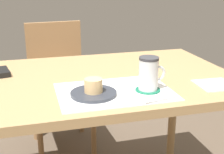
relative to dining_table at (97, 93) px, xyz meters
The scene contains 9 objects.
dining_table is the anchor object (origin of this frame).
wooden_chair 0.81m from the dining_table, 97.35° to the left, with size 0.45×0.45×0.87m.
placemat 0.22m from the dining_table, 82.80° to the right, with size 0.45×0.31×0.00m, color white.
pastry_plate 0.25m from the dining_table, 105.57° to the right, with size 0.18×0.18×0.01m, color #333842.
pastry 0.26m from the dining_table, 105.57° to the right, with size 0.07×0.07×0.05m, color #E5BC7F.
coffee_coaster 0.29m from the dining_table, 56.44° to the right, with size 0.10×0.10×0.01m, color #196B4C.
coffee_mug 0.32m from the dining_table, 56.06° to the right, with size 0.11×0.08×0.13m.
teaspoon 0.39m from the dining_table, 65.01° to the right, with size 0.01×0.01×0.13m, color silver.
paper_napkin 0.52m from the dining_table, 28.00° to the right, with size 0.15×0.15×0.00m, color silver.
Camera 1 is at (-0.29, -1.30, 1.19)m, focal length 50.00 mm.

